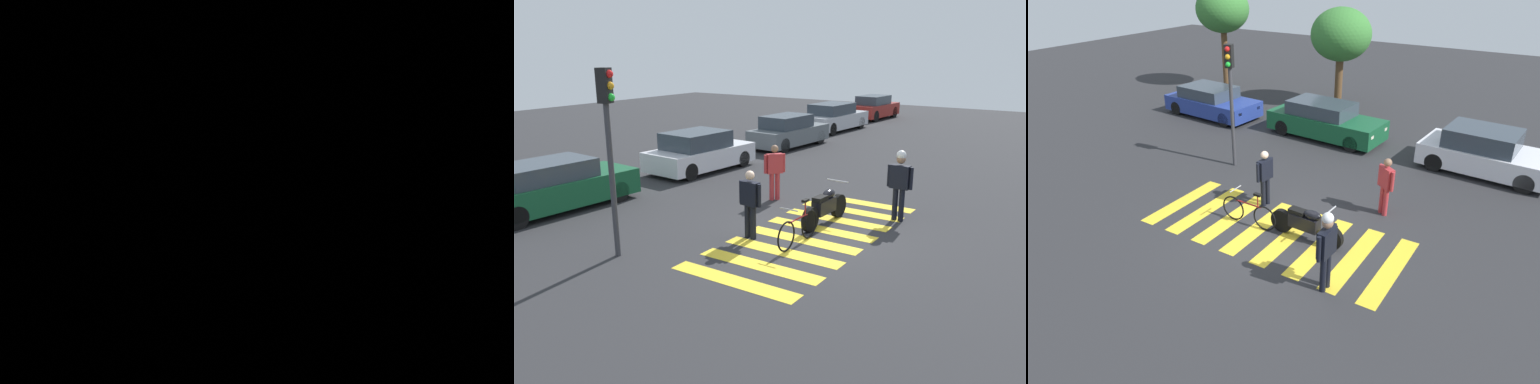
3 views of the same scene
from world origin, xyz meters
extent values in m
plane|color=#2B2B2D|center=(0.00, 0.00, 0.00)|extent=(60.00, 60.00, 0.00)
cylinder|color=black|center=(1.59, 0.09, 0.31)|extent=(0.63, 0.17, 0.62)
cylinder|color=black|center=(0.15, 0.15, 0.31)|extent=(0.63, 0.17, 0.62)
cube|color=black|center=(0.82, 0.12, 0.49)|extent=(0.81, 0.31, 0.36)
ellipsoid|color=black|center=(1.05, 0.11, 0.76)|extent=(0.49, 0.26, 0.24)
cube|color=black|center=(0.62, 0.13, 0.73)|extent=(0.45, 0.26, 0.12)
cylinder|color=#A5A5AD|center=(1.51, 0.09, 1.01)|extent=(0.06, 0.62, 0.04)
torus|color=black|center=(-1.28, -0.04, 0.35)|extent=(0.70, 0.05, 0.70)
torus|color=black|center=(-0.26, -0.06, 0.35)|extent=(0.70, 0.05, 0.70)
cylinder|color=maroon|center=(-0.77, -0.05, 0.63)|extent=(0.80, 0.05, 0.04)
cylinder|color=maroon|center=(-0.46, -0.05, 0.80)|extent=(0.03, 0.03, 0.34)
cube|color=black|center=(-0.46, -0.05, 0.98)|extent=(0.20, 0.10, 0.06)
cylinder|color=#99999E|center=(-1.17, -0.04, 0.95)|extent=(0.03, 0.46, 0.03)
cylinder|color=black|center=(-1.03, 1.02, 0.41)|extent=(0.14, 0.14, 0.81)
cylinder|color=black|center=(-1.01, 1.20, 0.41)|extent=(0.14, 0.14, 0.81)
cube|color=black|center=(-1.02, 1.11, 1.10)|extent=(0.26, 0.49, 0.58)
sphere|color=beige|center=(-1.02, 1.11, 1.54)|extent=(0.22, 0.22, 0.22)
cylinder|color=black|center=(-1.06, 0.83, 1.10)|extent=(0.09, 0.09, 0.55)
cylinder|color=black|center=(-0.99, 1.40, 1.10)|extent=(0.09, 0.09, 0.55)
cylinder|color=black|center=(2.18, -1.25, 0.43)|extent=(0.14, 0.14, 0.87)
cylinder|color=black|center=(2.17, -1.43, 0.43)|extent=(0.14, 0.14, 0.87)
cube|color=black|center=(2.17, -1.34, 1.17)|extent=(0.23, 0.52, 0.61)
sphere|color=#8C664C|center=(2.17, -1.34, 1.64)|extent=(0.23, 0.23, 0.23)
cylinder|color=black|center=(2.19, -1.04, 1.17)|extent=(0.09, 0.09, 0.58)
cylinder|color=black|center=(2.15, -1.65, 1.17)|extent=(0.09, 0.09, 0.58)
sphere|color=white|center=(2.17, -1.34, 1.75)|extent=(0.25, 0.25, 0.25)
cylinder|color=#B22D33|center=(1.95, 2.45, 0.41)|extent=(0.14, 0.14, 0.81)
cylinder|color=#B22D33|center=(2.10, 2.35, 0.41)|extent=(0.14, 0.14, 0.81)
cube|color=#B22D33|center=(2.03, 2.40, 1.10)|extent=(0.50, 0.44, 0.58)
sphere|color=#8C664C|center=(2.03, 2.40, 1.54)|extent=(0.22, 0.22, 0.22)
cylinder|color=#B22D33|center=(1.79, 2.57, 1.10)|extent=(0.09, 0.09, 0.55)
cylinder|color=#B22D33|center=(2.26, 2.23, 1.10)|extent=(0.09, 0.09, 0.55)
cube|color=yellow|center=(-3.15, 0.00, 0.00)|extent=(0.45, 2.89, 0.01)
cube|color=yellow|center=(-2.25, 0.00, 0.00)|extent=(0.45, 2.89, 0.01)
cube|color=yellow|center=(-1.35, 0.00, 0.00)|extent=(0.45, 2.89, 0.01)
cube|color=yellow|center=(-0.45, 0.00, 0.00)|extent=(0.45, 2.89, 0.01)
cube|color=yellow|center=(0.45, 0.00, 0.00)|extent=(0.45, 2.89, 0.01)
cube|color=yellow|center=(1.35, 0.00, 0.00)|extent=(0.45, 2.89, 0.01)
cube|color=yellow|center=(2.25, 0.00, 0.00)|extent=(0.45, 2.89, 0.01)
cube|color=yellow|center=(3.15, 0.00, 0.00)|extent=(0.45, 2.89, 0.01)
cylinder|color=black|center=(-6.31, 5.87, 0.30)|extent=(0.61, 0.26, 0.60)
cube|color=#F2EDCC|center=(-5.57, 7.24, 0.59)|extent=(0.09, 0.21, 0.12)
cube|color=#F2EDCC|center=(-5.66, 6.05, 0.59)|extent=(0.09, 0.21, 0.12)
cylinder|color=black|center=(-0.54, 7.63, 0.30)|extent=(0.62, 0.26, 0.61)
cylinder|color=black|center=(-0.65, 6.12, 0.30)|extent=(0.62, 0.26, 0.61)
cylinder|color=black|center=(-3.63, 7.85, 0.30)|extent=(0.62, 0.26, 0.61)
cylinder|color=black|center=(-3.73, 6.34, 0.30)|extent=(0.62, 0.26, 0.61)
cube|color=#14512D|center=(-2.14, 6.98, 0.53)|extent=(4.65, 2.05, 0.73)
cube|color=#333D47|center=(-2.36, 7.00, 1.15)|extent=(2.55, 1.69, 0.51)
cube|color=#F2EDCC|center=(0.13, 7.38, 0.64)|extent=(0.09, 0.21, 0.12)
cube|color=#F2EDCC|center=(0.05, 6.27, 0.64)|extent=(0.09, 0.21, 0.12)
cylinder|color=black|center=(2.38, 6.06, 0.30)|extent=(0.62, 0.26, 0.61)
cylinder|color=#38383D|center=(-3.50, 2.89, 1.65)|extent=(0.12, 0.12, 3.30)
cube|color=black|center=(-3.50, 2.89, 3.65)|extent=(0.30, 0.30, 0.70)
sphere|color=red|center=(-3.46, 2.76, 3.88)|extent=(0.16, 0.16, 0.16)
sphere|color=orange|center=(-3.46, 2.76, 3.65)|extent=(0.16, 0.16, 0.16)
sphere|color=green|center=(-3.46, 2.76, 3.42)|extent=(0.16, 0.16, 0.16)
camera|label=1|loc=(-9.71, 11.22, 3.82)|focal=42.15mm
camera|label=2|loc=(-10.57, -5.73, 4.39)|focal=36.77mm
camera|label=3|loc=(5.62, -8.48, 6.35)|focal=32.31mm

